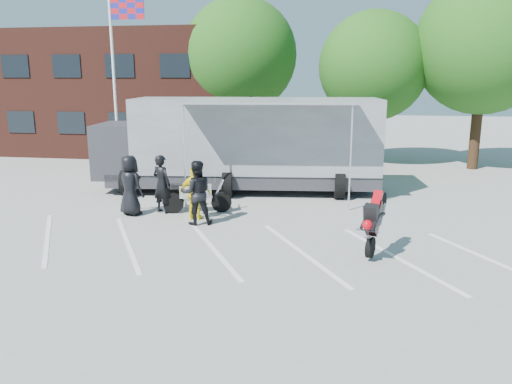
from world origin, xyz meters
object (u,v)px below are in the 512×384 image
(tree_right, at_px, (484,46))
(spectator_leather_a, at_px, (130,185))
(tree_left, at_px, (240,55))
(spectator_hivis, at_px, (195,193))
(transporter_truck, at_px, (244,191))
(parked_motorcycle, at_px, (198,212))
(stunt_bike_rider, at_px, (376,253))
(tree_mid, at_px, (373,67))
(flagpole, at_px, (118,63))
(spectator_leather_b, at_px, (162,184))
(spectator_leather_c, at_px, (196,193))

(tree_right, relative_size, spectator_leather_a, 4.61)
(tree_left, height_order, spectator_hivis, tree_left)
(tree_right, height_order, spectator_leather_a, tree_right)
(transporter_truck, relative_size, spectator_hivis, 6.68)
(parked_motorcycle, relative_size, stunt_bike_rider, 1.30)
(tree_mid, bearing_deg, tree_left, 171.87)
(spectator_hivis, bearing_deg, tree_mid, -117.53)
(flagpole, distance_m, spectator_leather_b, 8.14)
(parked_motorcycle, xyz_separation_m, spectator_leather_b, (-1.16, -0.19, 0.98))
(flagpole, height_order, tree_right, tree_right)
(flagpole, bearing_deg, spectator_hivis, -50.89)
(spectator_leather_b, bearing_deg, parked_motorcycle, -146.39)
(tree_mid, relative_size, spectator_leather_a, 3.88)
(tree_left, bearing_deg, stunt_bike_rider, -66.17)
(flagpole, bearing_deg, tree_mid, 23.97)
(spectator_leather_a, xyz_separation_m, spectator_leather_b, (0.92, 0.44, -0.01))
(tree_mid, bearing_deg, spectator_hivis, -117.64)
(tree_mid, xyz_separation_m, transporter_truck, (-5.23, -7.22, -4.94))
(flagpole, xyz_separation_m, parked_motorcycle, (5.09, -5.66, -5.05))
(transporter_truck, bearing_deg, tree_right, 27.14)
(transporter_truck, bearing_deg, tree_mid, 47.92)
(stunt_bike_rider, distance_m, spectator_leather_b, 7.45)
(flagpole, xyz_separation_m, spectator_hivis, (5.25, -6.45, -4.20))
(tree_left, distance_m, tree_right, 12.10)
(spectator_leather_b, distance_m, spectator_leather_c, 1.88)
(tree_right, bearing_deg, spectator_hivis, -135.11)
(spectator_leather_c, bearing_deg, spectator_leather_a, -35.99)
(spectator_leather_b, bearing_deg, spectator_leather_c, 168.02)
(parked_motorcycle, bearing_deg, transporter_truck, -29.55)
(tree_left, relative_size, spectator_leather_a, 4.36)
(tree_left, distance_m, spectator_leather_c, 13.80)
(flagpole, bearing_deg, spectator_leather_a, -64.41)
(tree_right, bearing_deg, transporter_truck, -146.70)
(flagpole, xyz_separation_m, spectator_leather_b, (3.93, -5.85, -4.08))
(tree_left, xyz_separation_m, spectator_leather_c, (1.20, -12.97, -4.57))
(tree_left, xyz_separation_m, tree_right, (12.00, -1.50, 0.31))
(spectator_hivis, bearing_deg, transporter_truck, -100.17)
(tree_left, xyz_separation_m, transporter_truck, (1.77, -8.22, -5.57))
(transporter_truck, xyz_separation_m, spectator_leather_b, (-2.08, -3.63, 0.98))
(flagpole, distance_m, tree_mid, 12.31)
(parked_motorcycle, distance_m, spectator_leather_b, 1.53)
(tree_right, xyz_separation_m, stunt_bike_rider, (-5.50, -13.22, -5.88))
(spectator_leather_b, bearing_deg, tree_left, -67.02)
(tree_right, bearing_deg, spectator_leather_a, -140.82)
(spectator_leather_b, bearing_deg, transporter_truck, -95.35)
(transporter_truck, relative_size, spectator_leather_a, 5.78)
(tree_mid, bearing_deg, flagpole, -156.03)
(tree_mid, xyz_separation_m, tree_right, (5.00, -0.50, 0.93))
(parked_motorcycle, xyz_separation_m, stunt_bike_rider, (5.65, -3.05, 0.00))
(tree_mid, height_order, stunt_bike_rider, tree_mid)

